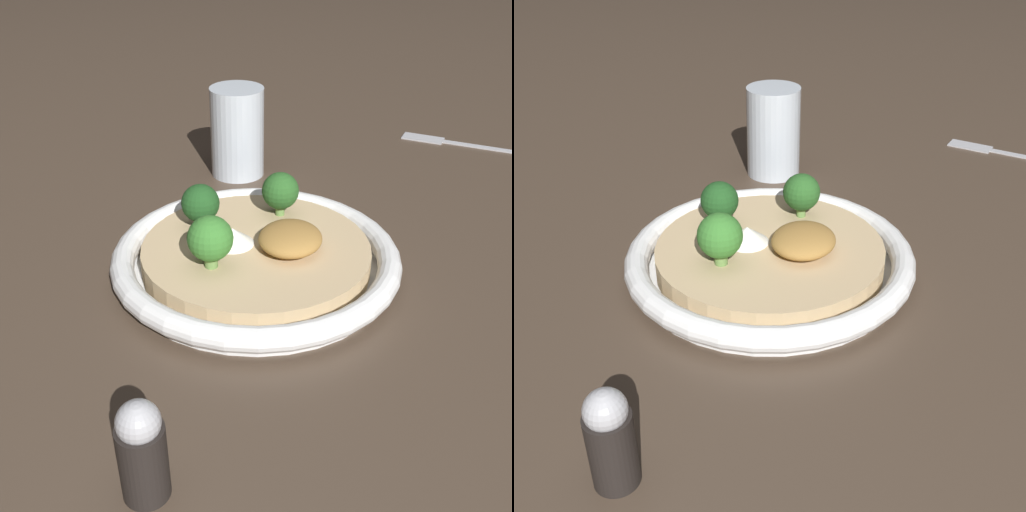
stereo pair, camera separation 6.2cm
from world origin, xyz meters
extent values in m
plane|color=#47382B|center=(0.00, 0.00, 0.00)|extent=(6.00, 6.00, 0.00)
cylinder|color=white|center=(0.00, 0.00, 0.00)|extent=(0.26, 0.26, 0.01)
torus|color=white|center=(0.00, 0.00, 0.02)|extent=(0.28, 0.28, 0.02)
cylinder|color=tan|center=(0.00, 0.00, 0.02)|extent=(0.22, 0.22, 0.02)
cone|color=white|center=(0.00, -0.02, 0.04)|extent=(0.04, 0.04, 0.02)
ellipsoid|color=#A37538|center=(0.00, 0.03, 0.04)|extent=(0.07, 0.06, 0.02)
cylinder|color=#668E47|center=(-0.03, -0.06, 0.04)|extent=(0.02, 0.02, 0.02)
sphere|color=#1E4C1E|center=(-0.03, -0.06, 0.06)|extent=(0.04, 0.04, 0.04)
cylinder|color=#668E47|center=(-0.07, 0.01, 0.04)|extent=(0.01, 0.01, 0.02)
sphere|color=#285B23|center=(-0.07, 0.01, 0.06)|extent=(0.04, 0.04, 0.04)
cylinder|color=#668E47|center=(0.04, -0.03, 0.04)|extent=(0.02, 0.02, 0.02)
sphere|color=#387A2D|center=(0.04, -0.03, 0.06)|extent=(0.04, 0.04, 0.04)
cylinder|color=silver|center=(-0.23, -0.07, 0.06)|extent=(0.07, 0.07, 0.11)
cube|color=#B7B7BC|center=(-0.40, 0.17, 0.00)|extent=(0.04, 0.06, 0.00)
cylinder|color=black|center=(0.27, -0.02, 0.03)|extent=(0.03, 0.03, 0.06)
sphere|color=#B2B2B7|center=(0.27, -0.02, 0.06)|extent=(0.03, 0.03, 0.03)
camera|label=1|loc=(0.52, 0.10, 0.34)|focal=45.00mm
camera|label=2|loc=(0.51, 0.16, 0.34)|focal=45.00mm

